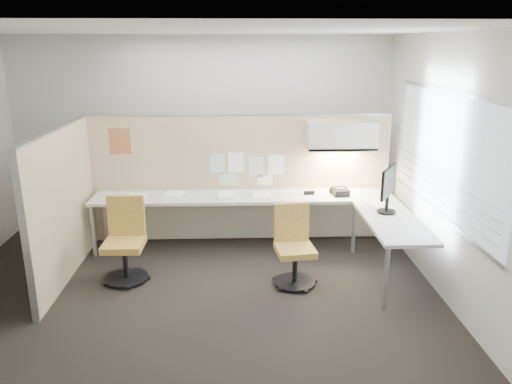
{
  "coord_description": "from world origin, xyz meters",
  "views": [
    {
      "loc": [
        0.54,
        -5.08,
        2.67
      ],
      "look_at": [
        0.75,
        0.8,
        0.92
      ],
      "focal_mm": 35.0,
      "sensor_mm": 36.0,
      "label": 1
    }
  ],
  "objects_px": {
    "chair_left": "(125,242)",
    "phone": "(340,192)",
    "monitor": "(388,187)",
    "chair_right": "(294,248)",
    "desk": "(269,208)"
  },
  "relations": [
    {
      "from": "desk",
      "to": "chair_right",
      "type": "height_order",
      "value": "chair_right"
    },
    {
      "from": "desk",
      "to": "monitor",
      "type": "bearing_deg",
      "value": -24.5
    },
    {
      "from": "chair_right",
      "to": "phone",
      "type": "height_order",
      "value": "chair_right"
    },
    {
      "from": "chair_left",
      "to": "chair_right",
      "type": "bearing_deg",
      "value": -4.44
    },
    {
      "from": "chair_left",
      "to": "phone",
      "type": "height_order",
      "value": "chair_left"
    },
    {
      "from": "desk",
      "to": "monitor",
      "type": "distance_m",
      "value": 1.57
    },
    {
      "from": "chair_right",
      "to": "phone",
      "type": "xyz_separation_m",
      "value": [
        0.73,
        1.04,
        0.36
      ]
    },
    {
      "from": "chair_right",
      "to": "monitor",
      "type": "relative_size",
      "value": 1.64
    },
    {
      "from": "monitor",
      "to": "phone",
      "type": "relative_size",
      "value": 2.43
    },
    {
      "from": "chair_right",
      "to": "monitor",
      "type": "bearing_deg",
      "value": 8.19
    },
    {
      "from": "chair_left",
      "to": "phone",
      "type": "xyz_separation_m",
      "value": [
        2.68,
        0.86,
        0.33
      ]
    },
    {
      "from": "desk",
      "to": "chair_left",
      "type": "relative_size",
      "value": 4.15
    },
    {
      "from": "chair_left",
      "to": "monitor",
      "type": "distance_m",
      "value": 3.15
    },
    {
      "from": "phone",
      "to": "chair_left",
      "type": "bearing_deg",
      "value": -168.89
    },
    {
      "from": "chair_right",
      "to": "monitor",
      "type": "height_order",
      "value": "monitor"
    }
  ]
}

